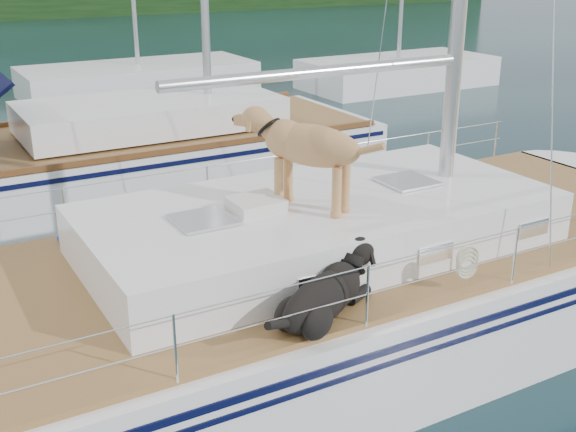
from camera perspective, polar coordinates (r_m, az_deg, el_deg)
ground at (r=8.40m, az=-2.34°, el=-11.30°), size 120.00×120.00×0.00m
main_sailboat at (r=8.09m, az=-1.78°, el=-7.04°), size 12.00×3.91×14.01m
neighbor_sailboat at (r=13.98m, az=-14.81°, el=4.04°), size 11.00×3.50×13.30m
bg_boat_center at (r=23.84m, az=-11.69°, el=10.48°), size 7.20×3.00×11.65m
bg_boat_east at (r=24.96m, az=8.66°, el=11.11°), size 6.40×3.00×11.65m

